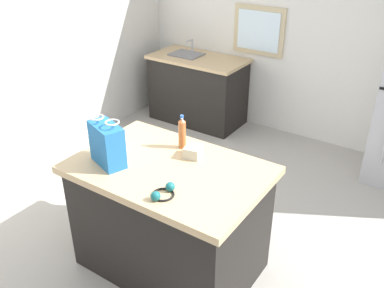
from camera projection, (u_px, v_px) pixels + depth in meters
name	position (u px, v px, depth m)	size (l,w,h in m)	color
ground	(212.00, 250.00, 3.61)	(6.06, 6.06, 0.00)	#ADA89E
back_wall	(329.00, 34.00, 4.83)	(4.99, 0.13, 2.65)	silver
left_wall	(2.00, 52.00, 4.20)	(0.10, 5.05, 2.65)	silver
kitchen_island	(170.00, 218.00, 3.24)	(1.40, 0.94, 0.93)	black
sink_counter	(197.00, 89.00, 5.70)	(1.26, 0.67, 1.08)	black
shopping_bag	(107.00, 144.00, 2.99)	(0.32, 0.24, 0.35)	#236BAD
small_box	(193.00, 152.00, 3.13)	(0.12, 0.13, 0.08)	beige
bottle	(182.00, 133.00, 3.21)	(0.06, 0.06, 0.27)	#C66633
ear_defenders	(163.00, 193.00, 2.70)	(0.16, 0.20, 0.06)	black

